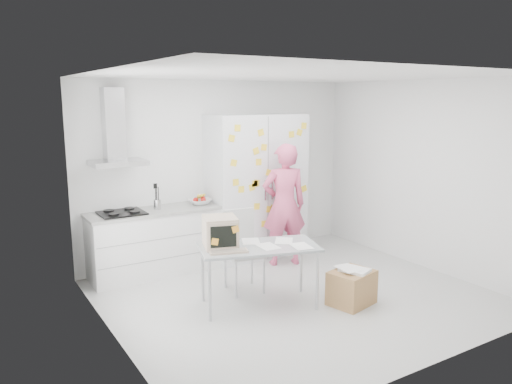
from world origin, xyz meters
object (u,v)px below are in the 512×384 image
person (284,205)px  cardboard_box (352,287)px  chair (242,245)px  desk (235,239)px

person → cardboard_box: person is taller
chair → desk: bearing=-120.5°
person → chair: (-1.03, -0.53, -0.32)m
person → desk: size_ratio=1.19×
person → desk: 1.70m
desk → person: bearing=53.1°
person → cardboard_box: bearing=102.9°
person → cardboard_box: (-0.15, -1.65, -0.69)m
cardboard_box → desk: bearing=151.4°
chair → cardboard_box: 1.47m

